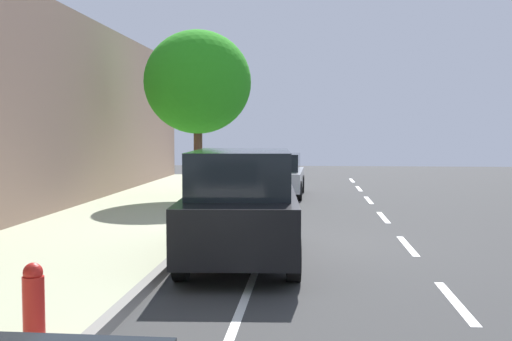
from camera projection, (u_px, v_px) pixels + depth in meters
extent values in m
plane|color=#353535|center=(273.00, 249.00, 12.38)|extent=(59.05, 59.05, 0.00)
cube|color=#A6AB8A|center=(83.00, 242.00, 12.70)|extent=(4.29, 36.91, 0.16)
cube|color=gray|center=(191.00, 243.00, 12.51)|extent=(0.16, 36.91, 0.16)
cube|color=white|center=(352.00, 180.00, 29.40)|extent=(0.14, 2.20, 0.01)
cube|color=white|center=(359.00, 189.00, 25.23)|extent=(0.14, 2.20, 0.01)
cube|color=white|center=(369.00, 200.00, 21.05)|extent=(0.14, 2.20, 0.01)
cube|color=white|center=(383.00, 217.00, 16.87)|extent=(0.14, 2.20, 0.01)
cube|color=white|center=(407.00, 246.00, 12.70)|extent=(0.14, 2.20, 0.01)
cube|color=white|center=(455.00, 302.00, 8.52)|extent=(0.14, 2.20, 0.01)
cube|color=white|center=(264.00, 248.00, 12.39)|extent=(0.12, 36.91, 0.01)
cube|color=#B7BABF|center=(277.00, 179.00, 22.39)|extent=(1.84, 4.43, 0.64)
cube|color=black|center=(278.00, 162.00, 22.36)|extent=(1.59, 2.13, 0.60)
cylinder|color=black|center=(251.00, 190.00, 21.14)|extent=(0.23, 0.66, 0.66)
cylinder|color=black|center=(299.00, 191.00, 20.97)|extent=(0.23, 0.66, 0.66)
cylinder|color=black|center=(259.00, 183.00, 23.85)|extent=(0.23, 0.66, 0.66)
cylinder|color=black|center=(301.00, 184.00, 23.68)|extent=(0.23, 0.66, 0.66)
cube|color=black|center=(242.00, 218.00, 11.13)|extent=(2.17, 4.80, 0.90)
cube|color=black|center=(242.00, 172.00, 11.08)|extent=(1.85, 3.19, 0.76)
cylinder|color=black|center=(181.00, 257.00, 9.73)|extent=(0.26, 0.77, 0.76)
cylinder|color=black|center=(293.00, 257.00, 9.68)|extent=(0.26, 0.77, 0.76)
cylinder|color=black|center=(202.00, 228.00, 12.64)|extent=(0.26, 0.77, 0.76)
cylinder|color=black|center=(289.00, 228.00, 12.59)|extent=(0.26, 0.77, 0.76)
torus|color=black|center=(258.00, 205.00, 16.66)|extent=(0.73, 0.14, 0.73)
torus|color=black|center=(220.00, 204.00, 16.88)|extent=(0.73, 0.14, 0.73)
cylinder|color=#197233|center=(244.00, 201.00, 16.74)|extent=(0.65, 0.12, 0.54)
cylinder|color=#197233|center=(230.00, 201.00, 16.82)|extent=(0.14, 0.05, 0.50)
cylinder|color=#197233|center=(242.00, 192.00, 16.73)|extent=(0.73, 0.13, 0.05)
cylinder|color=#197233|center=(226.00, 207.00, 16.85)|extent=(0.36, 0.08, 0.20)
cylinder|color=#197233|center=(224.00, 198.00, 16.85)|extent=(0.27, 0.07, 0.35)
cylinder|color=#197233|center=(256.00, 198.00, 16.65)|extent=(0.12, 0.05, 0.36)
cube|color=black|center=(229.00, 190.00, 16.81)|extent=(0.25, 0.13, 0.05)
cylinder|color=black|center=(255.00, 189.00, 16.65)|extent=(0.09, 0.46, 0.03)
cylinder|color=#C6B284|center=(233.00, 202.00, 17.13)|extent=(0.15, 0.15, 0.79)
cylinder|color=#C6B284|center=(234.00, 201.00, 17.33)|extent=(0.15, 0.15, 0.79)
cube|color=white|center=(233.00, 177.00, 17.19)|extent=(0.23, 0.38, 0.56)
cylinder|color=white|center=(232.00, 179.00, 16.93)|extent=(0.10, 0.10, 0.53)
cylinder|color=white|center=(235.00, 177.00, 17.45)|extent=(0.10, 0.10, 0.53)
sphere|color=tan|center=(233.00, 163.00, 17.17)|extent=(0.22, 0.22, 0.22)
sphere|color=navy|center=(233.00, 161.00, 17.16)|extent=(0.25, 0.25, 0.25)
cube|color=black|center=(226.00, 176.00, 17.20)|extent=(0.18, 0.30, 0.44)
cylinder|color=brown|center=(198.00, 155.00, 20.39)|extent=(0.28, 0.28, 2.80)
ellipsoid|color=#29961B|center=(198.00, 82.00, 20.24)|extent=(3.47, 3.47, 3.35)
cylinder|color=red|center=(34.00, 310.00, 6.35)|extent=(0.22, 0.22, 0.70)
sphere|color=red|center=(33.00, 272.00, 6.32)|extent=(0.20, 0.20, 0.20)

